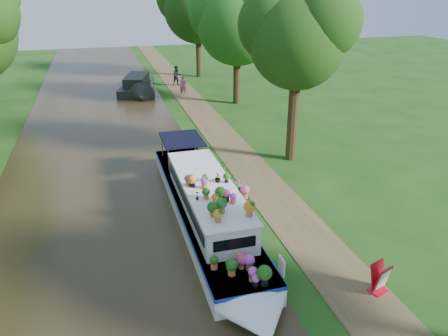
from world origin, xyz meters
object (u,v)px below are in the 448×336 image
second_boat (137,85)px  pedestrian_dark (177,76)px  pedestrian_pink (183,86)px  sandwich_board (380,280)px  plant_boat (208,208)px

second_boat → pedestrian_dark: pedestrian_dark is taller
pedestrian_pink → sandwich_board: bearing=-71.9°
second_boat → plant_boat: bearing=-73.4°
second_boat → pedestrian_pink: pedestrian_pink is taller
second_boat → pedestrian_dark: size_ratio=4.36×
second_boat → sandwich_board: size_ratio=8.07×
sandwich_board → pedestrian_dark: bearing=71.8°
sandwich_board → pedestrian_pink: bearing=72.6°
plant_boat → sandwich_board: bearing=-51.8°
second_boat → pedestrian_pink: size_ratio=4.68×
second_boat → sandwich_board: second_boat is taller
plant_boat → second_boat: size_ratio=1.71×
second_boat → pedestrian_dark: 4.04m
plant_boat → second_boat: 23.76m
sandwich_board → pedestrian_dark: 30.43m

